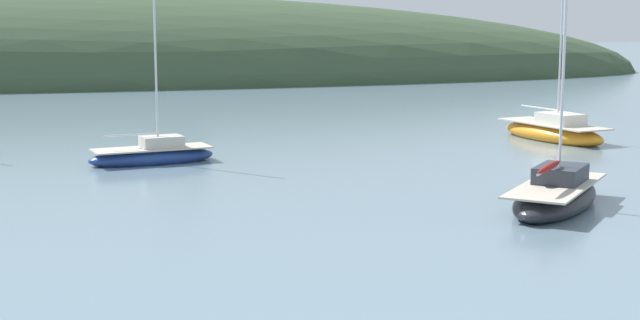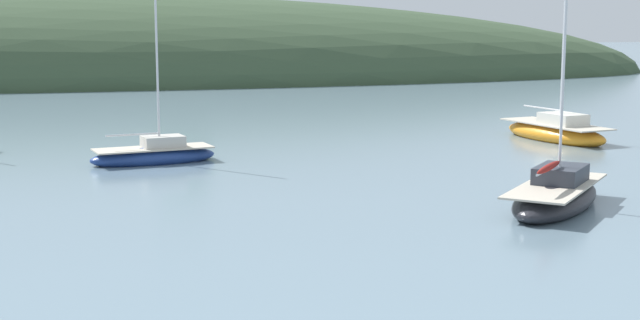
% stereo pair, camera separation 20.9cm
% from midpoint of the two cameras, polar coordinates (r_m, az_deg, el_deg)
% --- Properties ---
extents(sailboat_grey_yawl, '(3.72, 7.03, 7.91)m').
position_cam_midpoint_polar(sailboat_grey_yawl, '(45.73, 14.69, 1.72)').
color(sailboat_grey_yawl, orange).
rests_on(sailboat_grey_yawl, ground).
extents(sailboat_black_sloop, '(5.45, 2.88, 7.30)m').
position_cam_midpoint_polar(sailboat_black_sloop, '(37.83, -10.18, 0.33)').
color(sailboat_black_sloop, navy).
rests_on(sailboat_black_sloop, ground).
extents(sailboat_blue_center, '(5.64, 6.05, 9.16)m').
position_cam_midpoint_polar(sailboat_blue_center, '(29.32, 14.78, -2.17)').
color(sailboat_blue_center, '#232328').
rests_on(sailboat_blue_center, ground).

